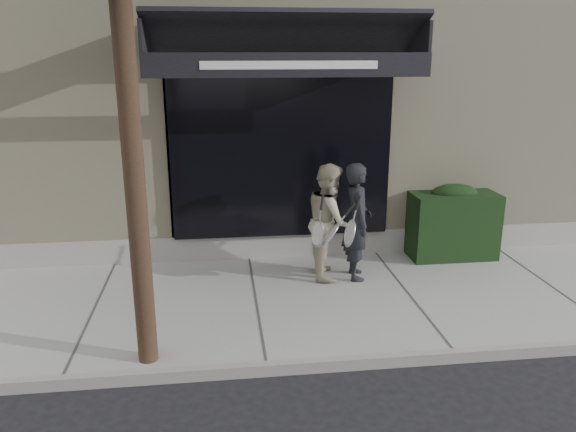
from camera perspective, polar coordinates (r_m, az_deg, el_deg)
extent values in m
plane|color=black|center=(7.69, 11.93, -8.34)|extent=(80.00, 80.00, 0.00)
cube|color=#9E9F99|center=(7.67, 11.96, -7.94)|extent=(20.00, 3.00, 0.12)
cube|color=gray|center=(6.38, 16.54, -13.45)|extent=(20.00, 0.10, 0.14)
cube|color=beige|center=(11.83, 4.75, 14.31)|extent=(14.00, 7.00, 5.50)
cube|color=gray|center=(9.10, 8.61, -2.51)|extent=(14.02, 0.42, 0.50)
cube|color=black|center=(8.29, -0.75, 6.87)|extent=(3.20, 0.30, 2.60)
cube|color=gray|center=(8.42, -11.83, 6.67)|extent=(0.08, 0.40, 2.60)
cube|color=gray|center=(8.76, 9.68, 7.16)|extent=(0.08, 0.40, 2.60)
cube|color=gray|center=(8.33, -0.91, 16.18)|extent=(3.36, 0.40, 0.12)
cube|color=black|center=(7.63, -0.31, 18.11)|extent=(3.60, 1.03, 0.55)
cube|color=black|center=(7.14, 0.19, 15.09)|extent=(3.60, 0.05, 0.30)
cube|color=white|center=(7.11, 0.22, 15.09)|extent=(2.20, 0.01, 0.10)
cube|color=black|center=(7.63, -14.34, 17.03)|extent=(0.04, 1.00, 0.45)
cube|color=black|center=(8.04, 12.98, 17.06)|extent=(0.04, 1.00, 0.45)
cube|color=black|center=(8.95, 16.28, -0.84)|extent=(1.30, 0.70, 1.00)
ellipsoid|color=black|center=(8.82, 16.54, 2.26)|extent=(0.71, 0.38, 0.27)
cylinder|color=black|center=(5.39, -15.63, 7.55)|extent=(0.20, 0.20, 4.80)
imported|color=black|center=(7.74, 7.03, -0.55)|extent=(0.43, 0.62, 1.63)
torus|color=silver|center=(7.40, 6.28, -1.76)|extent=(0.13, 0.31, 0.30)
cylinder|color=silver|center=(7.40, 6.28, -1.76)|extent=(0.10, 0.28, 0.26)
cylinder|color=silver|center=(7.40, 6.28, -1.76)|extent=(0.18, 0.04, 0.06)
cylinder|color=black|center=(7.40, 6.28, -1.76)|extent=(0.20, 0.06, 0.08)
torus|color=silver|center=(7.34, 4.34, -1.90)|extent=(0.24, 0.33, 0.26)
cylinder|color=silver|center=(7.34, 4.34, -1.90)|extent=(0.20, 0.29, 0.22)
cylinder|color=silver|center=(7.34, 4.34, -1.90)|extent=(0.16, 0.05, 0.12)
cylinder|color=black|center=(7.34, 4.34, -1.90)|extent=(0.19, 0.06, 0.14)
imported|color=#B6AC92|center=(7.77, 4.27, -0.49)|extent=(0.69, 0.84, 1.60)
torus|color=silver|center=(7.42, 3.03, -1.80)|extent=(0.16, 0.31, 0.30)
cylinder|color=silver|center=(7.42, 3.03, -1.80)|extent=(0.13, 0.27, 0.27)
cylinder|color=silver|center=(7.42, 3.03, -1.80)|extent=(0.18, 0.08, 0.04)
cylinder|color=black|center=(7.42, 3.03, -1.80)|extent=(0.20, 0.10, 0.06)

